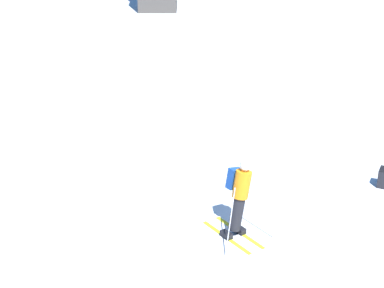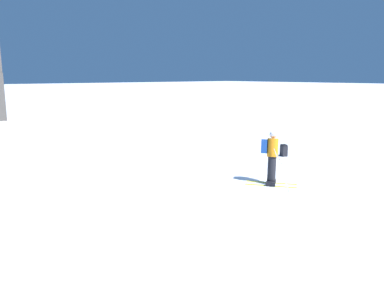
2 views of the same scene
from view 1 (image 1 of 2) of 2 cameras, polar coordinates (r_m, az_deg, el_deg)
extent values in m
plane|color=white|center=(13.85, 8.29, -8.03)|extent=(300.00, 300.00, 0.00)
cube|color=yellow|center=(13.64, 3.19, -8.29)|extent=(0.97, 1.35, 0.01)
cube|color=yellow|center=(13.84, 4.38, -7.84)|extent=(0.97, 1.35, 0.01)
cube|color=black|center=(13.61, 3.20, -8.05)|extent=(0.27, 0.31, 0.12)
cube|color=black|center=(13.80, 4.39, -7.61)|extent=(0.27, 0.31, 0.12)
cylinder|color=black|center=(13.54, 4.14, -6.18)|extent=(0.46, 0.43, 0.77)
cylinder|color=orange|center=(13.30, 4.60, -3.60)|extent=(0.55, 0.53, 0.63)
sphere|color=tan|center=(13.17, 4.88, -2.01)|extent=(0.32, 0.31, 0.24)
sphere|color=silver|center=(13.17, 4.90, -1.90)|extent=(0.37, 0.36, 0.28)
cube|color=#194293|center=(13.47, 3.92, -3.08)|extent=(0.39, 0.35, 0.48)
cylinder|color=#B7B7BC|center=(13.07, 3.55, -6.90)|extent=(0.24, 0.78, 1.17)
cylinder|color=#B7B7BC|center=(13.57, 6.38, -6.00)|extent=(0.50, 0.32, 1.09)
camera|label=2|loc=(10.27, -55.07, -8.67)|focal=35.00mm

